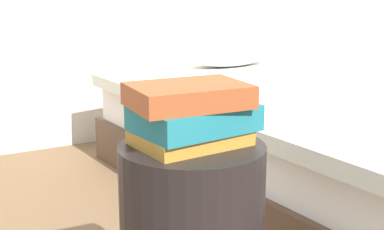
% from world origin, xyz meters
% --- Properties ---
extents(bed, '(1.68, 2.11, 0.62)m').
position_xyz_m(bed, '(1.16, 0.75, 0.23)').
color(bed, '#4C3828').
rests_on(bed, ground_plane).
extents(book_ochre, '(0.26, 0.20, 0.03)m').
position_xyz_m(book_ochre, '(-0.00, 0.01, 0.58)').
color(book_ochre, '#B7842D').
rests_on(book_ochre, side_table).
extents(book_teal, '(0.28, 0.21, 0.06)m').
position_xyz_m(book_teal, '(0.01, 0.01, 0.63)').
color(book_teal, '#1E727F').
rests_on(book_teal, book_ochre).
extents(book_rust, '(0.27, 0.20, 0.05)m').
position_xyz_m(book_rust, '(-0.01, 0.00, 0.68)').
color(book_rust, '#994723').
rests_on(book_rust, book_teal).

